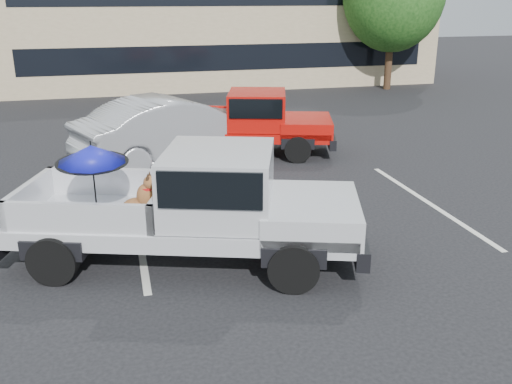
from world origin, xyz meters
TOP-DOWN VIEW (x-y plane):
  - ground at (0.00, 0.00)m, footprint 90.00×90.00m
  - stripe_left at (-3.00, 2.00)m, footprint 0.12×5.00m
  - stripe_right at (3.00, 2.00)m, footprint 0.12×5.00m
  - motel_building at (2.00, 20.99)m, footprint 20.40×8.40m
  - silver_pickup at (-1.98, 0.43)m, footprint 6.02×3.63m
  - red_pickup at (0.32, 6.72)m, footprint 5.44×3.15m
  - silver_sedan at (-1.77, 6.50)m, footprint 5.43×3.72m

SIDE VIEW (x-z plane):
  - ground at x=0.00m, z-range 0.00..0.00m
  - stripe_left at x=-3.00m, z-range 0.00..0.01m
  - stripe_right at x=3.00m, z-range 0.00..0.01m
  - silver_sedan at x=-1.77m, z-range 0.00..1.69m
  - red_pickup at x=0.32m, z-range 0.08..1.78m
  - silver_pickup at x=-1.98m, z-range 0.02..2.08m
  - motel_building at x=2.00m, z-range 0.06..6.36m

